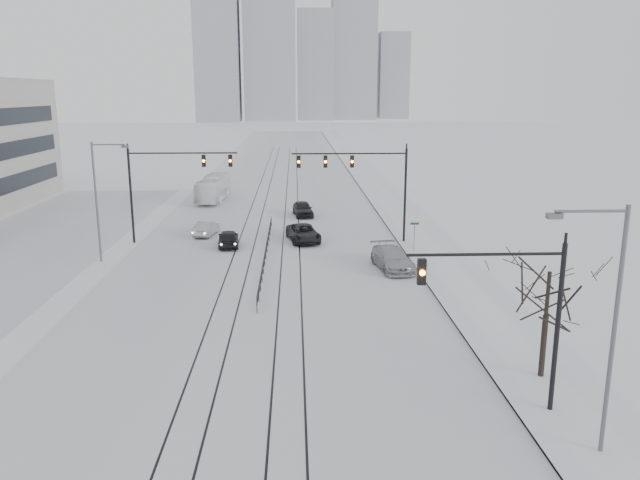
{
  "coord_description": "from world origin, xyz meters",
  "views": [
    {
      "loc": [
        2.27,
        -16.33,
        12.53
      ],
      "look_at": [
        3.86,
        22.86,
        3.2
      ],
      "focal_mm": 35.0,
      "sensor_mm": 36.0,
      "label": 1
    }
  ],
  "objects": [
    {
      "name": "median_fence",
      "position": [
        0.0,
        30.0,
        0.53
      ],
      "size": [
        0.06,
        24.0,
        1.0
      ],
      "color": "black",
      "rests_on": "ground"
    },
    {
      "name": "bare_tree",
      "position": [
        13.2,
        9.0,
        4.49
      ],
      "size": [
        4.4,
        4.4,
        6.1
      ],
      "color": "black",
      "rests_on": "ground"
    },
    {
      "name": "skyline",
      "position": [
        5.02,
        273.63,
        30.65
      ],
      "size": [
        96.0,
        48.0,
        72.0
      ],
      "color": "#9598A3",
      "rests_on": "ground"
    },
    {
      "name": "sedan_sb_outer",
      "position": [
        -5.68,
        38.45,
        0.64
      ],
      "size": [
        2.04,
        4.04,
        1.27
      ],
      "primitive_type": "imported",
      "rotation": [
        0.0,
        0.0,
        2.95
      ],
      "color": "#989B9F",
      "rests_on": "ground"
    },
    {
      "name": "curb",
      "position": [
        11.05,
        60.0,
        0.06
      ],
      "size": [
        0.1,
        260.0,
        0.12
      ],
      "primitive_type": "cube",
      "color": "gray",
      "rests_on": "ground"
    },
    {
      "name": "traffic_mast_ne",
      "position": [
        8.15,
        34.99,
        5.76
      ],
      "size": [
        9.6,
        0.37,
        8.0
      ],
      "color": "black",
      "rests_on": "ground"
    },
    {
      "name": "sedan_sb_inner",
      "position": [
        -3.3,
        34.29,
        0.7
      ],
      "size": [
        2.03,
        4.27,
        1.41
      ],
      "primitive_type": "imported",
      "rotation": [
        0.0,
        0.0,
        3.23
      ],
      "color": "black",
      "rests_on": "ground"
    },
    {
      "name": "sedan_nb_front",
      "position": [
        2.95,
        35.84,
        0.72
      ],
      "size": [
        3.26,
        5.49,
        1.43
      ],
      "primitive_type": "imported",
      "rotation": [
        0.0,
        0.0,
        0.18
      ],
      "color": "black",
      "rests_on": "ground"
    },
    {
      "name": "traffic_mast_near",
      "position": [
        10.79,
        6.0,
        4.56
      ],
      "size": [
        6.1,
        0.37,
        7.0
      ],
      "color": "black",
      "rests_on": "ground"
    },
    {
      "name": "tram_rails",
      "position": [
        -0.0,
        40.0,
        0.02
      ],
      "size": [
        5.3,
        180.0,
        0.01
      ],
      "color": "black",
      "rests_on": "ground"
    },
    {
      "name": "sidewalk_east",
      "position": [
        13.5,
        60.0,
        0.08
      ],
      "size": [
        5.0,
        260.0,
        0.16
      ],
      "primitive_type": "cube",
      "color": "white",
      "rests_on": "ground"
    },
    {
      "name": "street_light_west",
      "position": [
        -12.2,
        30.0,
        5.21
      ],
      "size": [
        2.73,
        0.25,
        9.0
      ],
      "color": "#595B60",
      "rests_on": "ground"
    },
    {
      "name": "street_light_east",
      "position": [
        12.7,
        3.0,
        5.21
      ],
      "size": [
        2.73,
        0.25,
        9.0
      ],
      "color": "#595B60",
      "rests_on": "ground"
    },
    {
      "name": "box_truck",
      "position": [
        -7.36,
        57.1,
        1.43
      ],
      "size": [
        3.11,
        10.44,
        2.87
      ],
      "primitive_type": "imported",
      "rotation": [
        0.0,
        0.0,
        3.07
      ],
      "color": "white",
      "rests_on": "ground"
    },
    {
      "name": "sedan_nb_far",
      "position": [
        3.07,
        47.1,
        0.76
      ],
      "size": [
        2.36,
        4.64,
        1.51
      ],
      "primitive_type": "imported",
      "rotation": [
        0.0,
        0.0,
        0.13
      ],
      "color": "black",
      "rests_on": "ground"
    },
    {
      "name": "road",
      "position": [
        0.0,
        60.0,
        0.01
      ],
      "size": [
        22.0,
        260.0,
        0.02
      ],
      "primitive_type": "cube",
      "color": "silver",
      "rests_on": "ground"
    },
    {
      "name": "parking_strip",
      "position": [
        -20.0,
        35.0,
        0.01
      ],
      "size": [
        14.0,
        60.0,
        0.03
      ],
      "primitive_type": "cube",
      "color": "silver",
      "rests_on": "ground"
    },
    {
      "name": "traffic_mast_nw",
      "position": [
        -8.52,
        36.0,
        5.57
      ],
      "size": [
        9.1,
        0.37,
        8.0
      ],
      "color": "black",
      "rests_on": "ground"
    },
    {
      "name": "sedan_nb_right",
      "position": [
        9.26,
        26.96,
        0.78
      ],
      "size": [
        2.97,
        5.67,
        1.57
      ],
      "primitive_type": "imported",
      "rotation": [
        0.0,
        0.0,
        0.15
      ],
      "color": "#A1A2A8",
      "rests_on": "ground"
    },
    {
      "name": "street_sign",
      "position": [
        11.8,
        32.0,
        1.61
      ],
      "size": [
        0.7,
        0.06,
        2.4
      ],
      "color": "#595B60",
      "rests_on": "ground"
    }
  ]
}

